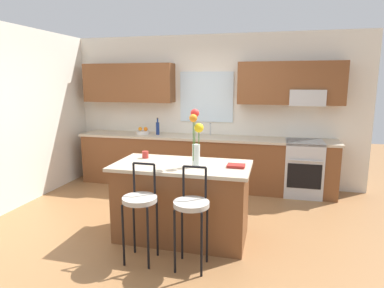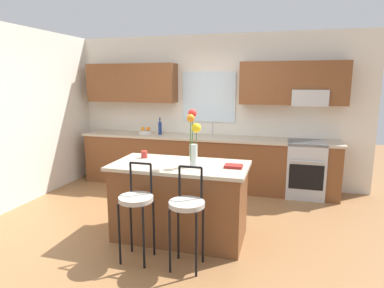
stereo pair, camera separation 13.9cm
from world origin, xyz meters
The scene contains 14 objects.
ground_plane centered at (0.00, 0.00, 0.00)m, with size 14.00×14.00×0.00m, color olive.
wall_left centered at (-2.56, 0.30, 1.35)m, with size 0.12×4.60×2.70m, color silver.
back_wall_assembly centered at (0.03, 1.99, 1.51)m, with size 5.60×0.50×2.70m.
counter_run centered at (0.00, 1.70, 0.47)m, with size 4.56×0.64×0.92m.
sink_faucet centered at (0.11, 1.84, 1.06)m, with size 0.02×0.13×0.23m.
oven_range centered at (1.72, 1.68, 0.46)m, with size 0.60×0.64×0.92m.
kitchen_island centered at (0.17, -0.30, 0.46)m, with size 1.61×0.83×0.92m.
bar_stool_near centered at (-0.10, -0.93, 0.64)m, with size 0.36×0.36×1.04m.
bar_stool_middle centered at (0.45, -0.93, 0.64)m, with size 0.36×0.36×1.04m.
flower_vase centered at (0.37, -0.38, 1.28)m, with size 0.15×0.15×0.66m.
mug_ceramic centered at (-0.36, -0.12, 0.97)m, with size 0.08×0.08×0.09m, color #A52D28.
cookbook centered at (0.81, -0.29, 0.94)m, with size 0.20×0.15×0.03m, color maroon.
fruit_bowl_oranges centered at (-1.13, 1.70, 0.96)m, with size 0.24×0.24×0.13m.
bottle_olive_oil centered at (-0.84, 1.70, 1.04)m, with size 0.06×0.06×0.31m.
Camera 1 is at (1.21, -3.95, 1.88)m, focal length 30.93 mm.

